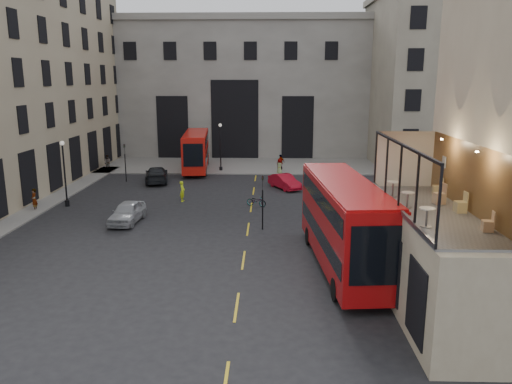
{
  "coord_description": "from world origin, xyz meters",
  "views": [
    {
      "loc": [
        -0.54,
        -20.91,
        10.14
      ],
      "look_at": [
        -1.4,
        10.44,
        3.0
      ],
      "focal_mm": 35.0,
      "sensor_mm": 36.0,
      "label": 1
    }
  ],
  "objects_px": {
    "street_lamp_a": "(65,177)",
    "cafe_table_mid": "(408,197)",
    "cyclist": "(182,191)",
    "cafe_chair_c": "(440,198)",
    "street_lamp_b": "(221,150)",
    "pedestrian_b": "(191,157)",
    "traffic_light_far": "(125,158)",
    "cafe_chair_b": "(461,206)",
    "pedestrian_a": "(108,162)",
    "pedestrian_c": "(281,163)",
    "car_a": "(127,212)",
    "car_b": "(285,182)",
    "traffic_light_near": "(263,195)",
    "bus_far": "(196,149)",
    "cafe_chair_a": "(488,225)",
    "car_c": "(157,175)",
    "cafe_chair_d": "(438,190)",
    "pedestrian_d": "(280,166)",
    "cafe_table_far": "(393,187)",
    "bus_near": "(344,220)",
    "bicycle": "(256,201)",
    "cafe_table_near": "(427,214)",
    "pedestrian_e": "(34,200)"
  },
  "relations": [
    {
      "from": "cafe_chair_d",
      "to": "pedestrian_b",
      "type": "bearing_deg",
      "value": 116.43
    },
    {
      "from": "car_b",
      "to": "cafe_table_mid",
      "type": "bearing_deg",
      "value": -107.96
    },
    {
      "from": "street_lamp_b",
      "to": "cafe_table_far",
      "type": "height_order",
      "value": "cafe_table_far"
    },
    {
      "from": "traffic_light_near",
      "to": "bicycle",
      "type": "relative_size",
      "value": 2.27
    },
    {
      "from": "street_lamp_b",
      "to": "pedestrian_b",
      "type": "bearing_deg",
      "value": 130.66
    },
    {
      "from": "street_lamp_b",
      "to": "cyclist",
      "type": "relative_size",
      "value": 3.06
    },
    {
      "from": "bus_far",
      "to": "cafe_chair_a",
      "type": "relative_size",
      "value": 14.12
    },
    {
      "from": "traffic_light_near",
      "to": "cafe_chair_c",
      "type": "relative_size",
      "value": 4.08
    },
    {
      "from": "traffic_light_near",
      "to": "pedestrian_c",
      "type": "xyz_separation_m",
      "value": [
        1.7,
        22.26,
        -1.48
      ]
    },
    {
      "from": "traffic_light_far",
      "to": "pedestrian_b",
      "type": "height_order",
      "value": "traffic_light_far"
    },
    {
      "from": "car_a",
      "to": "pedestrian_c",
      "type": "xyz_separation_m",
      "value": [
        11.46,
        20.8,
        0.19
      ]
    },
    {
      "from": "cafe_table_mid",
      "to": "cafe_chair_a",
      "type": "distance_m",
      "value": 4.03
    },
    {
      "from": "cafe_chair_a",
      "to": "cafe_chair_c",
      "type": "xyz_separation_m",
      "value": [
        -0.4,
        4.22,
        0.05
      ]
    },
    {
      "from": "traffic_light_far",
      "to": "cafe_table_far",
      "type": "xyz_separation_m",
      "value": [
        20.4,
        -25.36,
        2.66
      ]
    },
    {
      "from": "car_c",
      "to": "pedestrian_b",
      "type": "bearing_deg",
      "value": -110.58
    },
    {
      "from": "pedestrian_d",
      "to": "cafe_table_near",
      "type": "height_order",
      "value": "cafe_table_near"
    },
    {
      "from": "traffic_light_near",
      "to": "car_a",
      "type": "distance_m",
      "value": 10.01
    },
    {
      "from": "traffic_light_near",
      "to": "cafe_chair_a",
      "type": "bearing_deg",
      "value": -60.14
    },
    {
      "from": "pedestrian_a",
      "to": "cyclist",
      "type": "bearing_deg",
      "value": -46.36
    },
    {
      "from": "car_a",
      "to": "pedestrian_c",
      "type": "distance_m",
      "value": 23.75
    },
    {
      "from": "cyclist",
      "to": "pedestrian_d",
      "type": "xyz_separation_m",
      "value": [
        8.44,
        12.83,
        -0.04
      ]
    },
    {
      "from": "cyclist",
      "to": "pedestrian_a",
      "type": "xyz_separation_m",
      "value": [
        -11.12,
        14.92,
        -0.05
      ]
    },
    {
      "from": "pedestrian_e",
      "to": "cafe_chair_d",
      "type": "height_order",
      "value": "cafe_chair_d"
    },
    {
      "from": "pedestrian_c",
      "to": "traffic_light_far",
      "type": "bearing_deg",
      "value": -17.73
    },
    {
      "from": "cafe_chair_a",
      "to": "car_c",
      "type": "bearing_deg",
      "value": 122.32
    },
    {
      "from": "pedestrian_b",
      "to": "bus_far",
      "type": "bearing_deg",
      "value": -121.93
    },
    {
      "from": "traffic_light_far",
      "to": "bus_far",
      "type": "xyz_separation_m",
      "value": [
        6.19,
        6.5,
        -0.01
      ]
    },
    {
      "from": "cyclist",
      "to": "cafe_table_mid",
      "type": "relative_size",
      "value": 2.49
    },
    {
      "from": "bus_far",
      "to": "pedestrian_b",
      "type": "bearing_deg",
      "value": 106.78
    },
    {
      "from": "street_lamp_a",
      "to": "cafe_table_mid",
      "type": "relative_size",
      "value": 7.61
    },
    {
      "from": "street_lamp_b",
      "to": "cafe_chair_d",
      "type": "distance_m",
      "value": 33.93
    },
    {
      "from": "bus_far",
      "to": "cafe_chair_b",
      "type": "relative_size",
      "value": 12.31
    },
    {
      "from": "pedestrian_b",
      "to": "street_lamp_a",
      "type": "bearing_deg",
      "value": -157.09
    },
    {
      "from": "cyclist",
      "to": "pedestrian_a",
      "type": "relative_size",
      "value": 1.06
    },
    {
      "from": "cafe_chair_b",
      "to": "car_b",
      "type": "bearing_deg",
      "value": 104.78
    },
    {
      "from": "cafe_chair_d",
      "to": "pedestrian_d",
      "type": "bearing_deg",
      "value": 103.47
    },
    {
      "from": "traffic_light_far",
      "to": "cafe_chair_b",
      "type": "distance_m",
      "value": 36.22
    },
    {
      "from": "car_b",
      "to": "pedestrian_c",
      "type": "relative_size",
      "value": 2.19
    },
    {
      "from": "pedestrian_c",
      "to": "cafe_table_far",
      "type": "height_order",
      "value": "cafe_table_far"
    },
    {
      "from": "cafe_chair_a",
      "to": "cafe_table_mid",
      "type": "bearing_deg",
      "value": 120.59
    },
    {
      "from": "street_lamp_b",
      "to": "cafe_chair_a",
      "type": "xyz_separation_m",
      "value": [
        13.58,
        -36.94,
        2.44
      ]
    },
    {
      "from": "cyclist",
      "to": "pedestrian_d",
      "type": "bearing_deg",
      "value": -29.4
    },
    {
      "from": "cyclist",
      "to": "cafe_chair_c",
      "type": "distance_m",
      "value": 24.26
    },
    {
      "from": "street_lamp_a",
      "to": "bus_near",
      "type": "bearing_deg",
      "value": -32.14
    },
    {
      "from": "traffic_light_far",
      "to": "car_b",
      "type": "distance_m",
      "value": 16.25
    },
    {
      "from": "cafe_chair_c",
      "to": "cyclist",
      "type": "bearing_deg",
      "value": 129.01
    },
    {
      "from": "traffic_light_near",
      "to": "cafe_chair_c",
      "type": "distance_m",
      "value": 13.71
    },
    {
      "from": "pedestrian_a",
      "to": "pedestrian_c",
      "type": "xyz_separation_m",
      "value": [
        19.7,
        -0.53,
        0.12
      ]
    },
    {
      "from": "cafe_table_mid",
      "to": "bicycle",
      "type": "bearing_deg",
      "value": 111.76
    },
    {
      "from": "bus_near",
      "to": "cafe_chair_c",
      "type": "xyz_separation_m",
      "value": [
        3.68,
        -3.84,
        2.17
      ]
    }
  ]
}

